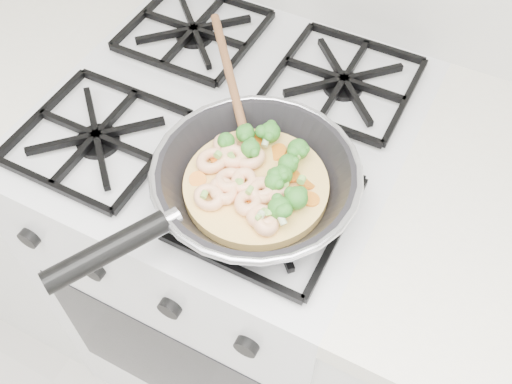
% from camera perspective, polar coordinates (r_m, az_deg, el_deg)
% --- Properties ---
extents(stove, '(0.60, 0.60, 0.92)m').
position_cam_1_polar(stove, '(1.32, -2.22, -5.79)').
color(stove, white).
rests_on(stove, ground).
extents(skillet, '(0.35, 0.52, 0.09)m').
position_cam_1_polar(skillet, '(0.81, -0.27, 1.12)').
color(skillet, black).
rests_on(skillet, stove).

